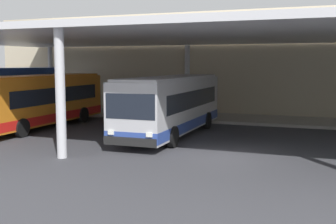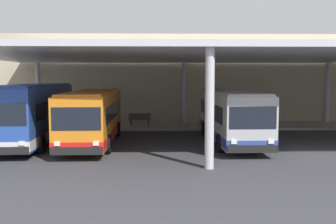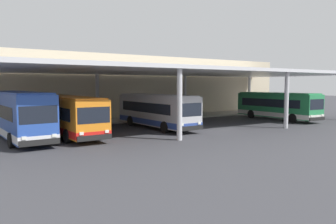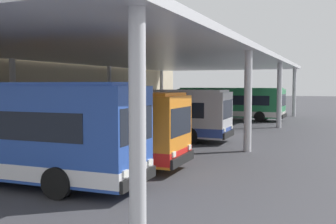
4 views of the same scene
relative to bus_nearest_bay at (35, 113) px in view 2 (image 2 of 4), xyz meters
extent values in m
plane|color=#3D3D42|center=(15.95, -4.57, -1.84)|extent=(200.00, 200.00, 0.00)
cube|color=#A39E93|center=(15.95, 7.18, -1.75)|extent=(42.00, 4.50, 0.18)
cube|color=#C1B293|center=(15.95, 10.43, 2.03)|extent=(48.00, 1.60, 7.75)
cube|color=silver|center=(15.95, 0.93, 3.56)|extent=(40.00, 17.00, 0.30)
cylinder|color=silver|center=(-2.55, 8.93, 0.78)|extent=(0.40, 0.40, 5.25)
cylinder|color=silver|center=(9.78, -7.07, 0.78)|extent=(0.40, 0.40, 5.25)
cylinder|color=silver|center=(9.78, 8.93, 0.78)|extent=(0.40, 0.40, 5.25)
cylinder|color=silver|center=(22.11, 8.93, 0.78)|extent=(0.40, 0.40, 5.25)
cube|color=#284CA8|center=(0.00, 0.00, 0.06)|extent=(2.98, 11.30, 3.10)
cube|color=silver|center=(0.00, 0.00, -1.14)|extent=(3.01, 11.32, 0.50)
cube|color=black|center=(-0.01, 0.15, 0.36)|extent=(2.94, 9.29, 0.90)
cube|color=black|center=(0.24, -5.55, 0.41)|extent=(2.30, 0.22, 1.10)
cube|color=black|center=(0.25, -5.64, -1.29)|extent=(2.45, 0.27, 0.36)
cube|color=#2A50B0|center=(0.00, 0.00, 1.67)|extent=(2.77, 10.84, 0.12)
cube|color=yellow|center=(0.24, -5.52, 1.43)|extent=(1.75, 0.20, 0.28)
cube|color=white|center=(1.14, -5.59, -0.94)|extent=(0.28, 0.09, 0.20)
cylinder|color=black|center=(1.37, -3.42, -1.34)|extent=(0.32, 1.01, 1.00)
cylinder|color=black|center=(-1.36, 3.02, -1.34)|extent=(0.32, 1.01, 1.00)
cylinder|color=black|center=(1.09, 3.13, -1.34)|extent=(0.32, 1.01, 1.00)
cube|color=orange|center=(3.62, -0.52, -0.14)|extent=(2.73, 10.45, 2.70)
cube|color=red|center=(3.62, -0.52, -1.14)|extent=(2.75, 10.47, 0.50)
cube|color=black|center=(3.62, -0.37, 0.16)|extent=(2.73, 8.58, 0.90)
cube|color=black|center=(3.74, -5.66, 0.21)|extent=(2.30, 0.17, 1.10)
cube|color=black|center=(3.74, -5.75, -1.29)|extent=(2.45, 0.22, 0.36)
cube|color=orange|center=(3.62, -0.52, 1.27)|extent=(2.52, 10.03, 0.12)
cube|color=yellow|center=(3.74, -5.63, 1.03)|extent=(1.75, 0.16, 0.28)
cube|color=white|center=(2.84, -5.76, -0.94)|extent=(0.28, 0.09, 0.20)
cube|color=white|center=(4.64, -5.72, -0.94)|extent=(0.28, 0.09, 0.20)
cylinder|color=black|center=(2.47, -3.77, -1.34)|extent=(0.30, 1.01, 1.00)
cylinder|color=black|center=(4.92, -3.71, -1.34)|extent=(0.30, 1.01, 1.00)
cylinder|color=black|center=(2.33, 2.32, -1.34)|extent=(0.30, 1.01, 1.00)
cylinder|color=black|center=(4.78, 2.37, -1.34)|extent=(0.30, 1.01, 1.00)
cube|color=#B7B7BC|center=(12.00, -0.22, -0.14)|extent=(2.67, 10.44, 2.70)
cube|color=#2D4799|center=(12.00, -0.22, -1.14)|extent=(2.69, 10.46, 0.50)
cube|color=black|center=(12.00, -0.07, 0.16)|extent=(2.68, 8.57, 0.90)
cube|color=black|center=(12.08, -5.37, 0.21)|extent=(2.30, 0.16, 1.10)
cube|color=black|center=(12.09, -5.46, -1.29)|extent=(2.45, 0.20, 0.36)
cube|color=silver|center=(12.00, -0.22, 1.27)|extent=(2.47, 10.02, 0.12)
cube|color=yellow|center=(12.08, -5.34, 1.03)|extent=(1.75, 0.15, 0.28)
cube|color=white|center=(11.19, -5.47, -0.94)|extent=(0.28, 0.08, 0.20)
cube|color=white|center=(12.99, -5.44, -0.94)|extent=(0.28, 0.08, 0.20)
cylinder|color=black|center=(10.83, -3.47, -1.34)|extent=(0.30, 1.00, 1.00)
cylinder|color=black|center=(13.28, -3.43, -1.34)|extent=(0.30, 1.00, 1.00)
cylinder|color=black|center=(10.73, 2.62, -1.34)|extent=(0.30, 1.00, 1.00)
cylinder|color=black|center=(13.18, 2.66, -1.34)|extent=(0.30, 1.00, 1.00)
cube|color=#4C515B|center=(6.04, 7.18, -1.21)|extent=(1.80, 0.44, 0.08)
cube|color=#4C515B|center=(6.04, 7.38, -0.96)|extent=(1.80, 0.06, 0.44)
cube|color=#2D2D33|center=(5.34, 7.18, -1.44)|extent=(0.10, 0.36, 0.45)
cube|color=#2D2D33|center=(6.74, 7.18, -1.44)|extent=(0.10, 0.36, 0.45)
camera|label=1|loc=(20.09, -21.53, 2.02)|focal=45.58mm
camera|label=2|loc=(7.58, -23.36, 2.10)|focal=40.63mm
camera|label=3|loc=(-4.33, -26.80, 2.25)|focal=35.47mm
camera|label=4|loc=(-10.50, -11.25, 1.65)|focal=41.82mm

